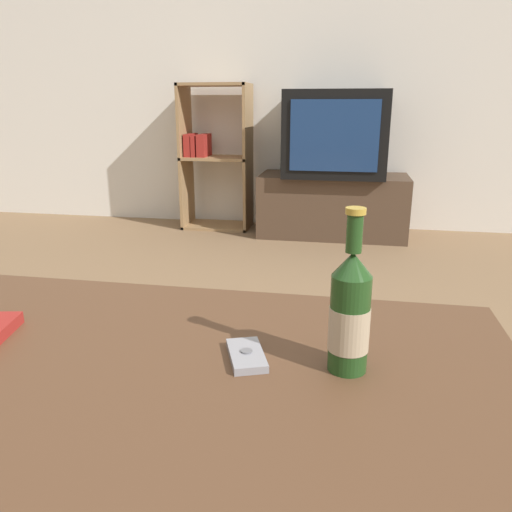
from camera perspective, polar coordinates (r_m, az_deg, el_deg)
name	(u,v)px	position (r m, az deg, el deg)	size (l,w,h in m)	color
back_wall	(309,42)	(3.79, 6.08, 23.17)	(8.00, 0.05, 2.60)	silver
coffee_table	(153,393)	(0.94, -11.72, -15.05)	(1.29, 0.75, 0.45)	brown
tv_stand	(332,205)	(3.52, 8.73, 5.74)	(1.00, 0.45, 0.42)	#4C3828
television	(336,133)	(3.46, 9.09, 13.66)	(0.66, 0.57, 0.55)	black
bookshelf	(213,156)	(3.69, -4.91, 11.35)	(0.49, 0.30, 1.02)	#99754C
beer_bottle	(350,314)	(0.84, 10.66, -6.50)	(0.07, 0.07, 0.28)	#1E4219
cell_phone	(246,355)	(0.90, -1.10, -11.27)	(0.10, 0.13, 0.02)	gray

